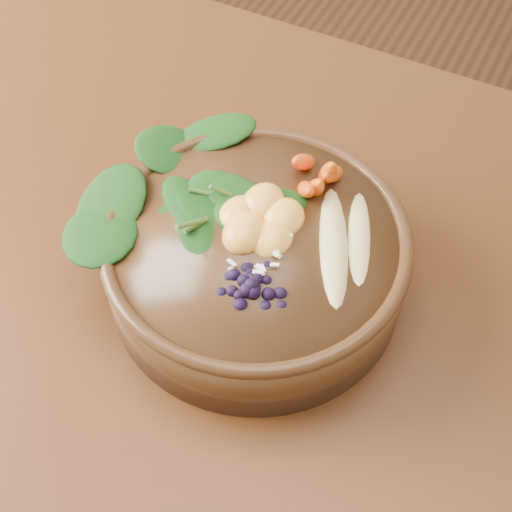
% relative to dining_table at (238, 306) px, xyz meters
% --- Properties ---
extents(ground, '(4.00, 4.00, 0.00)m').
position_rel_dining_table_xyz_m(ground, '(0.00, 0.00, -0.66)').
color(ground, '#381E0F').
rests_on(ground, ground).
extents(dining_table, '(1.60, 0.90, 0.75)m').
position_rel_dining_table_xyz_m(dining_table, '(0.00, 0.00, 0.00)').
color(dining_table, '#331C0C').
rests_on(dining_table, ground).
extents(stoneware_bowl, '(0.42, 0.42, 0.09)m').
position_rel_dining_table_xyz_m(stoneware_bowl, '(0.04, -0.02, 0.14)').
color(stoneware_bowl, '#422713').
rests_on(stoneware_bowl, dining_table).
extents(kale_heap, '(0.27, 0.26, 0.05)m').
position_rel_dining_table_xyz_m(kale_heap, '(-0.04, 0.03, 0.21)').
color(kale_heap, '#134111').
rests_on(kale_heap, stoneware_bowl).
extents(carrot_cluster, '(0.09, 0.09, 0.09)m').
position_rel_dining_table_xyz_m(carrot_cluster, '(0.06, 0.09, 0.23)').
color(carrot_cluster, orange).
rests_on(carrot_cluster, stoneware_bowl).
extents(banana_halves, '(0.12, 0.19, 0.03)m').
position_rel_dining_table_xyz_m(banana_halves, '(0.12, 0.02, 0.20)').
color(banana_halves, '#E0CC84').
rests_on(banana_halves, stoneware_bowl).
extents(mandarin_cluster, '(0.13, 0.13, 0.04)m').
position_rel_dining_table_xyz_m(mandarin_cluster, '(0.03, 0.00, 0.20)').
color(mandarin_cluster, '#FFAF3C').
rests_on(mandarin_cluster, stoneware_bowl).
extents(blueberry_pile, '(0.18, 0.16, 0.05)m').
position_rel_dining_table_xyz_m(blueberry_pile, '(0.06, -0.08, 0.20)').
color(blueberry_pile, black).
rests_on(blueberry_pile, stoneware_bowl).
extents(coconut_flakes, '(0.13, 0.11, 0.01)m').
position_rel_dining_table_xyz_m(coconut_flakes, '(0.05, -0.04, 0.19)').
color(coconut_flakes, white).
rests_on(coconut_flakes, stoneware_bowl).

